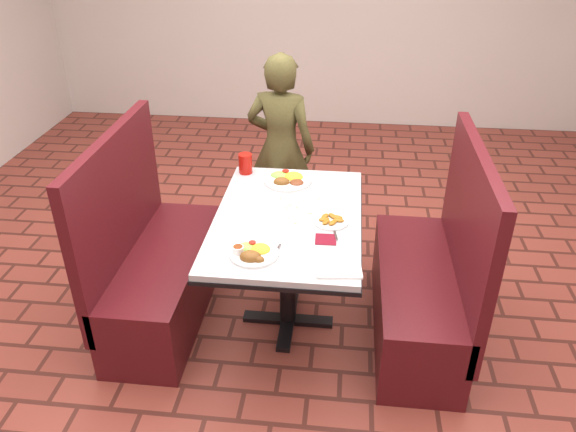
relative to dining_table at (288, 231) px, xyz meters
The scene contains 14 objects.
dining_table is the anchor object (origin of this frame).
booth_bench_left 0.86m from the dining_table, behind, with size 0.47×1.20×1.17m.
booth_bench_right 0.86m from the dining_table, ahead, with size 0.47×1.20×1.17m.
diner_person 1.08m from the dining_table, 99.12° to the left, with size 0.50×0.33×1.38m, color brown.
near_dinner_plate 0.44m from the dining_table, 107.63° to the right, with size 0.24×0.24×0.08m.
far_dinner_plate 0.44m from the dining_table, 96.50° to the left, with size 0.29×0.29×0.07m.
plantain_plate 0.26m from the dining_table, 10.43° to the right, with size 0.19×0.19×0.03m.
maroon_napkin 0.32m from the dining_table, 44.93° to the right, with size 0.11×0.11×0.00m, color maroon.
spoon_utensil 0.32m from the dining_table, 30.64° to the right, with size 0.01×0.14×0.00m, color silver.
red_tumbler 0.63m from the dining_table, 122.34° to the left, with size 0.08×0.08×0.13m, color #B8130C.
paper_napkin 0.57m from the dining_table, 58.25° to the right, with size 0.21×0.16×0.01m, color white.
knife_utensil 0.40m from the dining_table, 93.29° to the right, with size 0.01×0.17×0.00m, color #B8B7BC.
fork_utensil 0.41m from the dining_table, 109.87° to the right, with size 0.01×0.15×0.00m, color silver.
lettuce_shreds 0.12m from the dining_table, 56.31° to the left, with size 0.28×0.32×0.00m, color #8DC04C, non-canonical shape.
Camera 1 is at (0.30, -2.65, 2.29)m, focal length 35.00 mm.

